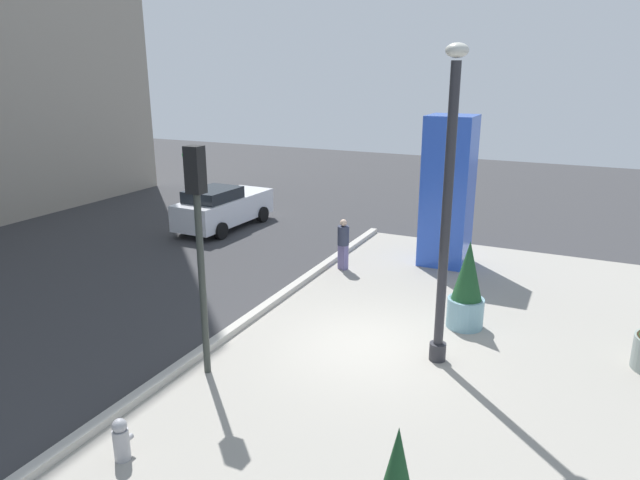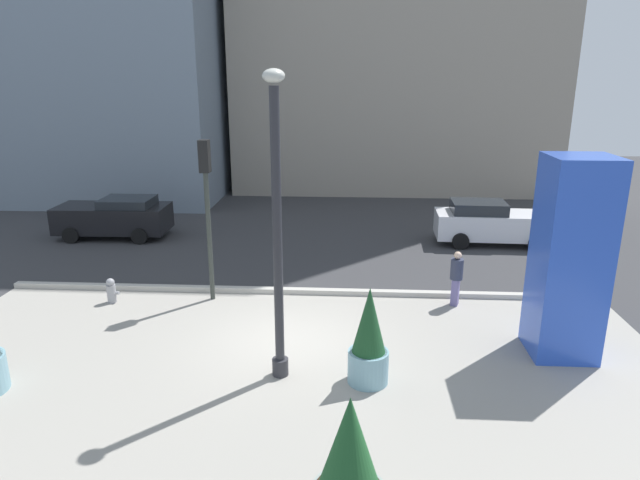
% 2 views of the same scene
% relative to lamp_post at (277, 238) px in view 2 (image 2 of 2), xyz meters
% --- Properties ---
extents(ground_plane, '(60.00, 60.00, 0.00)m').
position_rel_lamp_post_xyz_m(ground_plane, '(0.00, 5.65, -3.20)').
color(ground_plane, '#38383A').
extents(plaza_pavement, '(18.00, 10.00, 0.02)m').
position_rel_lamp_post_xyz_m(plaza_pavement, '(0.00, -0.35, -3.20)').
color(plaza_pavement, '#9E998E').
rests_on(plaza_pavement, ground_plane).
extents(curb_strip, '(18.00, 0.24, 0.16)m').
position_rel_lamp_post_xyz_m(curb_strip, '(0.00, 4.77, -3.12)').
color(curb_strip, '#B7B2A8').
rests_on(curb_strip, ground_plane).
extents(lamp_post, '(0.44, 0.44, 6.56)m').
position_rel_lamp_post_xyz_m(lamp_post, '(0.00, 0.00, 0.00)').
color(lamp_post, '#2D2D33').
rests_on(lamp_post, ground_plane).
extents(art_pillar_blue, '(1.45, 1.45, 4.75)m').
position_rel_lamp_post_xyz_m(art_pillar_blue, '(6.55, 1.46, -0.82)').
color(art_pillar_blue, blue).
rests_on(art_pillar_blue, ground_plane).
extents(potted_plant_curbside, '(1.12, 1.12, 2.26)m').
position_rel_lamp_post_xyz_m(potted_plant_curbside, '(1.57, -4.33, -2.16)').
color(potted_plant_curbside, gray).
rests_on(potted_plant_curbside, ground_plane).
extents(potted_plant_near_right, '(0.88, 0.88, 2.21)m').
position_rel_lamp_post_xyz_m(potted_plant_near_right, '(1.94, -0.18, -2.20)').
color(potted_plant_near_right, '#7AA8B7').
rests_on(potted_plant_near_right, ground_plane).
extents(fire_hydrant, '(0.36, 0.26, 0.75)m').
position_rel_lamp_post_xyz_m(fire_hydrant, '(-5.46, 3.77, -2.83)').
color(fire_hydrant, '#99999E').
rests_on(fire_hydrant, ground_plane).
extents(traffic_light_far_side, '(0.28, 0.42, 4.71)m').
position_rel_lamp_post_xyz_m(traffic_light_far_side, '(-2.57, 4.21, -0.01)').
color(traffic_light_far_side, '#333833').
rests_on(traffic_light_far_side, ground_plane).
extents(car_intersection, '(4.48, 2.14, 1.65)m').
position_rel_lamp_post_xyz_m(car_intersection, '(-8.14, 10.45, -2.34)').
color(car_intersection, black).
rests_on(car_intersection, ground_plane).
extents(car_passing_lane, '(4.62, 2.05, 1.69)m').
position_rel_lamp_post_xyz_m(car_passing_lane, '(7.04, 10.42, -2.35)').
color(car_passing_lane, silver).
rests_on(car_passing_lane, ground_plane).
extents(pedestrian_on_sidewalk, '(0.46, 0.46, 1.63)m').
position_rel_lamp_post_xyz_m(pedestrian_on_sidewalk, '(4.55, 4.18, -2.29)').
color(pedestrian_on_sidewalk, slate).
rests_on(pedestrian_on_sidewalk, ground_plane).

